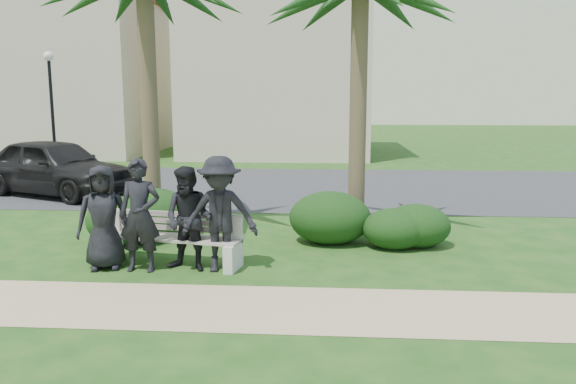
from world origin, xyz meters
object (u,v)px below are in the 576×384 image
man_b (140,215)px  man_d (220,214)px  street_lamp (51,88)px  car_a (55,167)px  man_c (189,219)px  park_bench (171,242)px  man_a (103,217)px

man_b → man_d: size_ratio=0.98×
street_lamp → car_a: 7.03m
man_b → man_d: 1.21m
man_b → man_c: man_b is taller
park_bench → man_c: 0.65m
man_d → man_a: bearing=175.4°
man_c → man_d: (0.48, 0.00, 0.08)m
park_bench → man_d: bearing=-7.9°
man_b → man_d: man_d is taller
car_a → man_b: bearing=-121.5°
park_bench → car_a: bearing=139.0°
man_a → car_a: size_ratio=0.36×
street_lamp → car_a: (2.97, -6.00, -2.17)m
man_c → man_a: bearing=-165.7°
car_a → man_a: bearing=-125.0°
street_lamp → man_c: size_ratio=2.67×
man_a → car_a: 7.41m
street_lamp → man_a: street_lamp is taller
park_bench → man_c: bearing=-26.7°
park_bench → man_b: size_ratio=1.36×
park_bench → man_b: bearing=-123.8°
street_lamp → man_a: (6.85, -12.30, -2.14)m
man_b → man_c: (0.73, 0.08, -0.06)m
street_lamp → man_c: street_lamp is taller
park_bench → man_a: (-0.95, -0.28, 0.45)m
man_b → car_a: bearing=124.3°
man_c → man_d: bearing=14.6°
man_a → man_d: bearing=-14.8°
man_b → man_a: bearing=171.4°
park_bench → man_d: size_ratio=1.33×
street_lamp → man_d: size_ratio=2.43×
man_c → street_lamp: bearing=137.9°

